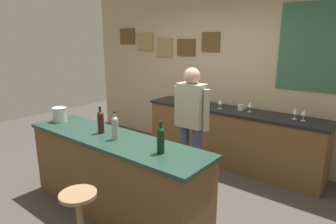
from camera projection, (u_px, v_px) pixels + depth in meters
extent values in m
plane|color=#423D38|center=(140.00, 197.00, 3.65)|extent=(10.00, 10.00, 0.00)
cube|color=tan|center=(221.00, 73.00, 4.85)|extent=(6.00, 0.06, 2.80)
cube|color=brown|center=(127.00, 36.00, 5.99)|extent=(0.42, 0.02, 0.32)
cube|color=#997F4C|center=(145.00, 42.00, 5.71)|extent=(0.43, 0.02, 0.34)
cube|color=#997F4C|center=(164.00, 47.00, 5.44)|extent=(0.36, 0.02, 0.35)
cube|color=brown|center=(186.00, 47.00, 5.14)|extent=(0.38, 0.02, 0.29)
cube|color=brown|center=(211.00, 42.00, 4.81)|extent=(0.34, 0.02, 0.32)
cube|color=#38664C|center=(318.00, 47.00, 3.84)|extent=(1.02, 0.02, 1.19)
cube|color=brown|center=(114.00, 177.00, 3.24)|extent=(2.31, 0.57, 0.88)
cube|color=#1E382D|center=(112.00, 139.00, 3.13)|extent=(2.36, 0.60, 0.04)
cube|color=brown|center=(229.00, 138.00, 4.56)|extent=(2.80, 0.53, 0.86)
cube|color=black|center=(231.00, 111.00, 4.45)|extent=(2.86, 0.56, 0.04)
cylinder|color=#384766|center=(197.00, 159.00, 3.75)|extent=(0.13, 0.13, 0.86)
cylinder|color=#384766|center=(184.00, 156.00, 3.87)|extent=(0.13, 0.13, 0.86)
cube|color=#9EA38E|center=(191.00, 105.00, 3.64)|extent=(0.36, 0.20, 0.56)
sphere|color=tan|center=(192.00, 76.00, 3.54)|extent=(0.21, 0.21, 0.21)
cylinder|color=#9EA38E|center=(206.00, 110.00, 3.51)|extent=(0.08, 0.08, 0.52)
cylinder|color=#9EA38E|center=(177.00, 105.00, 3.78)|extent=(0.08, 0.08, 0.52)
cylinder|color=olive|center=(78.00, 195.00, 2.45)|extent=(0.32, 0.32, 0.03)
cylinder|color=black|center=(101.00, 124.00, 3.24)|extent=(0.07, 0.07, 0.20)
sphere|color=black|center=(100.00, 115.00, 3.22)|extent=(0.07, 0.07, 0.07)
cylinder|color=black|center=(100.00, 112.00, 3.21)|extent=(0.03, 0.03, 0.09)
cylinder|color=black|center=(100.00, 107.00, 3.19)|extent=(0.03, 0.03, 0.02)
cylinder|color=#999E99|center=(115.00, 130.00, 3.04)|extent=(0.07, 0.07, 0.20)
sphere|color=#999E99|center=(115.00, 120.00, 3.01)|extent=(0.07, 0.07, 0.07)
cylinder|color=#999E99|center=(114.00, 117.00, 3.00)|extent=(0.03, 0.03, 0.09)
cylinder|color=black|center=(114.00, 112.00, 2.99)|extent=(0.03, 0.03, 0.02)
cylinder|color=black|center=(161.00, 143.00, 2.67)|extent=(0.07, 0.07, 0.20)
sphere|color=black|center=(161.00, 131.00, 2.64)|extent=(0.07, 0.07, 0.07)
cylinder|color=black|center=(161.00, 128.00, 2.63)|extent=(0.03, 0.03, 0.09)
cylinder|color=black|center=(161.00, 122.00, 2.62)|extent=(0.03, 0.03, 0.02)
cylinder|color=#B7BABF|center=(60.00, 115.00, 3.70)|extent=(0.17, 0.17, 0.18)
torus|color=#B7BABF|center=(59.00, 108.00, 3.68)|extent=(0.19, 0.19, 0.02)
cylinder|color=silver|center=(197.00, 103.00, 4.89)|extent=(0.06, 0.06, 0.00)
cylinder|color=silver|center=(197.00, 101.00, 4.88)|extent=(0.01, 0.01, 0.07)
cone|color=silver|center=(197.00, 96.00, 4.86)|extent=(0.07, 0.07, 0.08)
cylinder|color=silver|center=(220.00, 109.00, 4.47)|extent=(0.06, 0.06, 0.00)
cylinder|color=silver|center=(220.00, 106.00, 4.46)|extent=(0.01, 0.01, 0.07)
cone|color=silver|center=(220.00, 102.00, 4.44)|extent=(0.07, 0.07, 0.08)
cylinder|color=silver|center=(250.00, 112.00, 4.29)|extent=(0.06, 0.06, 0.00)
cylinder|color=silver|center=(250.00, 109.00, 4.28)|extent=(0.01, 0.01, 0.07)
cone|color=silver|center=(250.00, 104.00, 4.26)|extent=(0.07, 0.07, 0.08)
cylinder|color=silver|center=(294.00, 119.00, 3.90)|extent=(0.06, 0.06, 0.00)
cylinder|color=silver|center=(295.00, 116.00, 3.89)|extent=(0.01, 0.01, 0.07)
cone|color=silver|center=(295.00, 111.00, 3.87)|extent=(0.07, 0.07, 0.08)
cylinder|color=silver|center=(303.00, 121.00, 3.82)|extent=(0.06, 0.06, 0.00)
cylinder|color=silver|center=(303.00, 118.00, 3.81)|extent=(0.01, 0.01, 0.07)
cone|color=silver|center=(304.00, 112.00, 3.80)|extent=(0.07, 0.07, 0.08)
cylinder|color=silver|center=(241.00, 107.00, 4.37)|extent=(0.08, 0.08, 0.09)
torus|color=silver|center=(244.00, 107.00, 4.34)|extent=(0.06, 0.01, 0.06)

